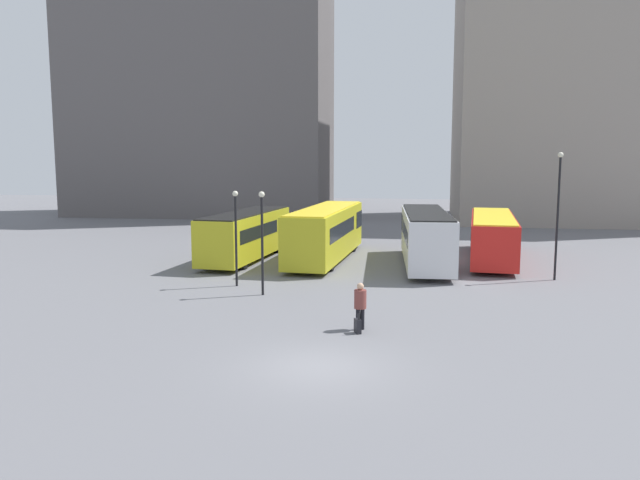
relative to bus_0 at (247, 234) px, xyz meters
name	(u,v)px	position (x,y,z in m)	size (l,w,h in m)	color
ground_plane	(318,367)	(7.65, -19.53, -1.64)	(160.00, 160.00, 0.00)	slate
building_block_left	(199,58)	(-13.41, 29.79, 15.63)	(28.40, 11.82, 34.54)	#5B5656
building_block_right	(589,74)	(27.40, 29.79, 13.05)	(25.78, 17.56, 29.39)	gray
bus_0	(247,234)	(0.00, 0.00, 0.00)	(3.41, 10.80, 3.01)	gold
bus_1	(326,231)	(4.97, 0.72, 0.16)	(3.43, 12.53, 3.30)	gold
bus_2	(426,236)	(11.14, -0.46, 0.13)	(3.16, 11.69, 3.25)	silver
bus_3	(492,235)	(15.31, 2.17, -0.09)	(3.67, 12.37, 2.84)	red
traveler	(360,302)	(8.56, -15.13, -0.58)	(0.61, 0.61, 1.78)	black
suitcase	(358,326)	(8.51, -15.64, -1.37)	(0.31, 0.41, 0.77)	black
lamp_post_0	(236,229)	(1.70, -8.09, 1.23)	(0.28, 0.28, 4.78)	black
lamp_post_1	(558,207)	(17.83, -4.04, 2.22)	(0.28, 0.28, 6.68)	black
lamp_post_2	(262,233)	(3.50, -9.90, 1.27)	(0.28, 0.28, 4.86)	black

